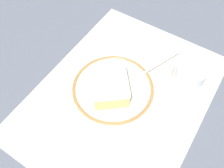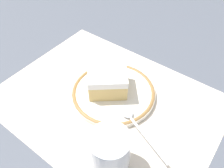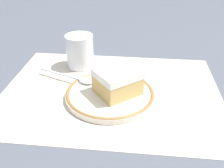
{
  "view_description": "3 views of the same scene",
  "coord_description": "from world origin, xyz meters",
  "px_view_note": "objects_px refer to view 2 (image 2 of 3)",
  "views": [
    {
      "loc": [
        0.24,
        0.13,
        0.46
      ],
      "look_at": [
        0.0,
        -0.02,
        0.03
      ],
      "focal_mm": 38.96,
      "sensor_mm": 36.0,
      "label": 1
    },
    {
      "loc": [
        -0.2,
        0.25,
        0.39
      ],
      "look_at": [
        0.0,
        -0.02,
        0.03
      ],
      "focal_mm": 37.03,
      "sensor_mm": 36.0,
      "label": 2
    },
    {
      "loc": [
        0.05,
        -0.46,
        0.3
      ],
      "look_at": [
        0.0,
        -0.02,
        0.03
      ],
      "focal_mm": 41.73,
      "sensor_mm": 36.0,
      "label": 3
    }
  ],
  "objects_px": {
    "spoon": "(133,120)",
    "cup": "(110,153)",
    "cake_slice": "(107,80)",
    "plate": "(112,92)"
  },
  "relations": [
    {
      "from": "cake_slice",
      "to": "cup",
      "type": "height_order",
      "value": "cup"
    },
    {
      "from": "cup",
      "to": "plate",
      "type": "bearing_deg",
      "value": -54.46
    },
    {
      "from": "spoon",
      "to": "cup",
      "type": "bearing_deg",
      "value": 98.21
    },
    {
      "from": "cake_slice",
      "to": "cup",
      "type": "relative_size",
      "value": 1.35
    },
    {
      "from": "cake_slice",
      "to": "spoon",
      "type": "distance_m",
      "value": 0.1
    },
    {
      "from": "spoon",
      "to": "cup",
      "type": "relative_size",
      "value": 1.75
    },
    {
      "from": "plate",
      "to": "spoon",
      "type": "xyz_separation_m",
      "value": [
        -0.08,
        0.04,
        0.01
      ]
    },
    {
      "from": "plate",
      "to": "spoon",
      "type": "distance_m",
      "value": 0.09
    },
    {
      "from": "cake_slice",
      "to": "spoon",
      "type": "xyz_separation_m",
      "value": [
        -0.09,
        0.04,
        -0.02
      ]
    },
    {
      "from": "plate",
      "to": "cake_slice",
      "type": "distance_m",
      "value": 0.03
    }
  ]
}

